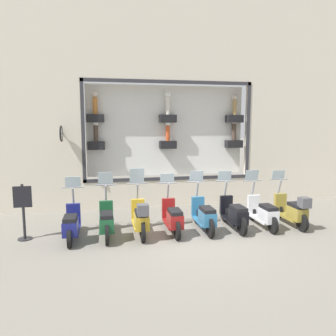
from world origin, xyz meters
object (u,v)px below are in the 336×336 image
at_px(scooter_black_2, 234,214).
at_px(shop_sign_post, 23,210).
at_px(scooter_yellow_5, 141,218).
at_px(scooter_white_1, 263,213).
at_px(scooter_green_6, 107,221).
at_px(scooter_olive_0, 293,211).
at_px(scooter_navy_7, 71,224).
at_px(scooter_red_4, 173,218).
at_px(scooter_teal_3, 204,216).

relative_size(scooter_black_2, shop_sign_post, 1.24).
bearing_deg(scooter_yellow_5, scooter_white_1, -89.20).
bearing_deg(scooter_green_6, scooter_black_2, -90.04).
bearing_deg(scooter_olive_0, shop_sign_post, 87.55).
height_order(scooter_yellow_5, scooter_navy_7, scooter_yellow_5).
bearing_deg(scooter_green_6, scooter_olive_0, -90.71).
bearing_deg(scooter_red_4, scooter_green_6, 89.87).
height_order(scooter_red_4, shop_sign_post, scooter_red_4).
distance_m(scooter_navy_7, shop_sign_post, 1.28).
bearing_deg(scooter_olive_0, scooter_teal_3, 88.59).
height_order(scooter_olive_0, shop_sign_post, scooter_olive_0).
relative_size(scooter_red_4, scooter_navy_7, 1.01).
height_order(scooter_white_1, shop_sign_post, scooter_white_1).
bearing_deg(scooter_olive_0, scooter_navy_7, 89.47).
relative_size(scooter_olive_0, shop_sign_post, 1.24).
height_order(scooter_olive_0, scooter_navy_7, scooter_olive_0).
height_order(scooter_white_1, scooter_teal_3, scooter_teal_3).
xyz_separation_m(scooter_white_1, scooter_green_6, (0.01, 4.45, 0.02)).
distance_m(scooter_teal_3, scooter_green_6, 2.67).
distance_m(scooter_teal_3, shop_sign_post, 4.78).
height_order(scooter_black_2, shop_sign_post, scooter_black_2).
distance_m(scooter_olive_0, scooter_red_4, 3.56).
xyz_separation_m(scooter_olive_0, scooter_black_2, (0.06, 1.78, -0.04)).
distance_m(scooter_black_2, shop_sign_post, 5.66).
xyz_separation_m(scooter_black_2, scooter_navy_7, (-0.01, 4.45, -0.02)).
bearing_deg(scooter_teal_3, scooter_black_2, -90.11).
xyz_separation_m(scooter_olive_0, scooter_teal_3, (0.07, 2.67, -0.03)).
distance_m(scooter_olive_0, scooter_white_1, 0.89).
bearing_deg(scooter_navy_7, scooter_green_6, -89.44).
xyz_separation_m(scooter_teal_3, scooter_green_6, (0.00, 2.67, -0.00)).
bearing_deg(scooter_yellow_5, scooter_navy_7, 88.51).
bearing_deg(scooter_yellow_5, scooter_green_6, 86.46).
relative_size(scooter_white_1, scooter_green_6, 0.99).
height_order(scooter_white_1, scooter_green_6, scooter_green_6).
bearing_deg(scooter_white_1, scooter_teal_3, 89.84).
distance_m(scooter_red_4, shop_sign_post, 3.89).
xyz_separation_m(scooter_navy_7, shop_sign_post, (0.26, 1.20, 0.36)).
bearing_deg(scooter_red_4, scooter_white_1, -90.03).
bearing_deg(scooter_olive_0, scooter_green_6, 89.29).
distance_m(scooter_green_6, shop_sign_post, 2.13).
distance_m(scooter_black_2, scooter_red_4, 1.78).
relative_size(scooter_olive_0, scooter_navy_7, 1.01).
bearing_deg(scooter_olive_0, scooter_black_2, 87.94).
bearing_deg(scooter_red_4, shop_sign_post, 86.23).
bearing_deg(scooter_navy_7, scooter_black_2, -89.92).
relative_size(scooter_white_1, scooter_navy_7, 1.00).
bearing_deg(scooter_white_1, scooter_red_4, 89.97).
bearing_deg(scooter_teal_3, scooter_olive_0, -91.41).
height_order(scooter_white_1, scooter_red_4, scooter_white_1).
relative_size(scooter_black_2, scooter_teal_3, 1.00).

